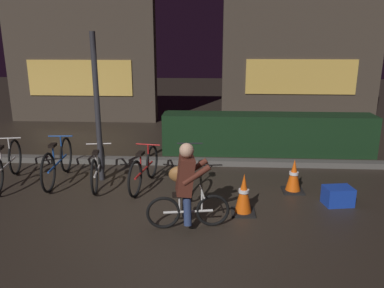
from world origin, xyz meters
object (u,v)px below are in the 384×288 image
at_px(blue_crate, 338,196).
at_px(parked_bike_leftmost, 6,165).
at_px(traffic_cone_far, 294,176).
at_px(parked_bike_right_mid, 190,170).
at_px(parked_bike_left_mid, 58,162).
at_px(parked_bike_center_right, 144,169).
at_px(street_post, 97,109).
at_px(cyclist, 186,185).
at_px(traffic_cone_near, 244,194).
at_px(parked_bike_center_left, 98,167).

bearing_deg(blue_crate, parked_bike_leftmost, 174.12).
bearing_deg(traffic_cone_far, parked_bike_right_mid, 178.13).
relative_size(parked_bike_left_mid, traffic_cone_far, 2.96).
relative_size(parked_bike_center_right, parked_bike_right_mid, 0.94).
bearing_deg(traffic_cone_far, street_post, 173.79).
bearing_deg(street_post, cyclist, -45.63).
height_order(parked_bike_center_right, parked_bike_right_mid, parked_bike_right_mid).
relative_size(street_post, parked_bike_leftmost, 1.57).
xyz_separation_m(parked_bike_right_mid, cyclist, (0.04, -1.45, 0.28)).
bearing_deg(blue_crate, traffic_cone_far, 139.82).
distance_m(traffic_cone_far, blue_crate, 0.81).
distance_m(street_post, traffic_cone_near, 3.08).
relative_size(street_post, traffic_cone_near, 4.23).
height_order(parked_bike_leftmost, traffic_cone_near, parked_bike_leftmost).
relative_size(traffic_cone_far, cyclist, 0.48).
relative_size(parked_bike_center_right, cyclist, 1.26).
height_order(parked_bike_left_mid, traffic_cone_far, parked_bike_left_mid).
height_order(parked_bike_center_left, blue_crate, parked_bike_center_left).
distance_m(parked_bike_leftmost, traffic_cone_far, 5.20).
distance_m(parked_bike_leftmost, cyclist, 3.73).
bearing_deg(traffic_cone_near, traffic_cone_far, 44.38).
relative_size(parked_bike_right_mid, blue_crate, 3.79).
bearing_deg(parked_bike_leftmost, traffic_cone_near, -113.52).
bearing_deg(traffic_cone_far, traffic_cone_near, -135.62).
xyz_separation_m(parked_bike_right_mid, traffic_cone_near, (0.88, -0.98, -0.04)).
bearing_deg(blue_crate, parked_bike_center_left, 170.87).
xyz_separation_m(parked_bike_leftmost, parked_bike_left_mid, (0.89, 0.20, 0.00)).
distance_m(parked_bike_center_left, blue_crate, 4.17).
bearing_deg(traffic_cone_near, parked_bike_center_left, 157.54).
height_order(parked_bike_right_mid, blue_crate, parked_bike_right_mid).
xyz_separation_m(parked_bike_left_mid, parked_bike_center_left, (0.81, -0.13, -0.04)).
bearing_deg(parked_bike_center_left, cyclist, -140.40).
bearing_deg(street_post, traffic_cone_near, -26.71).
bearing_deg(parked_bike_left_mid, cyclist, -127.96).
xyz_separation_m(parked_bike_center_left, parked_bike_center_right, (0.86, -0.05, 0.01)).
xyz_separation_m(parked_bike_right_mid, blue_crate, (2.43, -0.58, -0.20)).
distance_m(parked_bike_leftmost, parked_bike_center_right, 2.55).
relative_size(traffic_cone_near, cyclist, 0.52).
bearing_deg(parked_bike_leftmost, parked_bike_left_mid, -87.88).
xyz_separation_m(traffic_cone_far, blue_crate, (0.61, -0.52, -0.14)).
bearing_deg(parked_bike_left_mid, traffic_cone_near, -113.99).
bearing_deg(traffic_cone_far, cyclist, -141.98).
xyz_separation_m(parked_bike_center_right, traffic_cone_far, (2.65, -0.09, -0.05)).
distance_m(traffic_cone_near, traffic_cone_far, 1.31).
relative_size(parked_bike_left_mid, parked_bike_right_mid, 1.05).
height_order(parked_bike_right_mid, cyclist, cyclist).
bearing_deg(blue_crate, street_post, 167.72).
bearing_deg(parked_bike_leftmost, blue_crate, -106.22).
bearing_deg(parked_bike_center_left, traffic_cone_near, -121.09).
height_order(street_post, traffic_cone_far, street_post).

